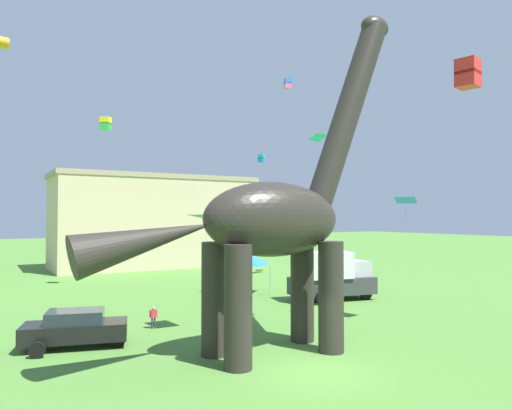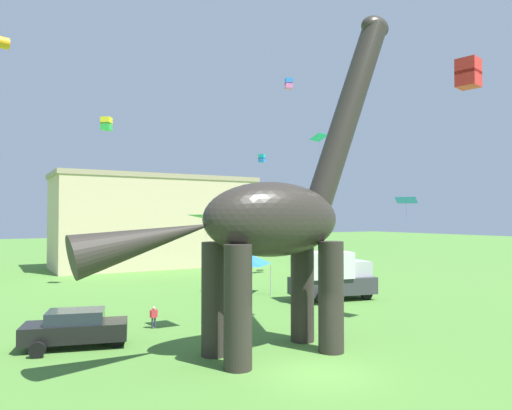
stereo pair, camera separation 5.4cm
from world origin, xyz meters
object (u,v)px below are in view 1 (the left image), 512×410
object	(u,v)px
kite_apex	(406,200)
kite_mid_center	(288,84)
kite_trailing	(318,137)
kite_mid_right	(261,158)
dinosaur_sculpture	(272,219)
person_strolling_adult	(153,315)
kite_high_left	(468,73)
festival_canopy_tent	(244,258)
parked_box_truck	(331,275)
kite_near_low	(290,204)
person_far_spectator	(218,300)
kite_far_right	(206,217)
parked_sedan_left	(75,328)
kite_far_left	(106,124)

from	to	relation	value
kite_apex	kite_mid_center	bearing A→B (deg)	95.62
kite_mid_center	kite_trailing	xyz separation A→B (m)	(3.09, -0.34, -4.58)
kite_apex	kite_mid_right	distance (m)	10.11
dinosaur_sculpture	kite_trailing	world-z (taller)	dinosaur_sculpture
person_strolling_adult	kite_mid_center	world-z (taller)	kite_mid_center
dinosaur_sculpture	kite_high_left	bearing A→B (deg)	13.18
festival_canopy_tent	kite_apex	bearing A→B (deg)	-40.90
kite_mid_right	kite_high_left	bearing A→B (deg)	-72.75
person_strolling_adult	kite_mid_center	bearing A→B (deg)	75.84
dinosaur_sculpture	kite_high_left	distance (m)	12.58
parked_box_truck	kite_near_low	world-z (taller)	kite_near_low
person_strolling_adult	kite_trailing	distance (m)	25.31
person_far_spectator	kite_trailing	world-z (taller)	kite_trailing
kite_mid_right	kite_far_right	bearing A→B (deg)	-136.86
kite_mid_right	parked_sedan_left	bearing A→B (deg)	-154.38
parked_sedan_left	kite_apex	bearing A→B (deg)	19.03
kite_mid_center	kite_far_right	xyz separation A→B (m)	(-14.16, -13.75, -11.84)
kite_mid_center	kite_trailing	bearing A→B (deg)	-6.27
person_strolling_adult	kite_mid_center	xyz separation A→B (m)	(16.04, 11.69, 16.66)
kite_mid_center	kite_far_left	world-z (taller)	kite_mid_center
kite_high_left	kite_apex	bearing A→B (deg)	61.25
parked_box_truck	person_far_spectator	bearing A→B (deg)	-161.63
kite_mid_center	kite_far_right	size ratio (longest dim) A/B	0.46
person_far_spectator	kite_trailing	distance (m)	21.91
festival_canopy_tent	kite_apex	size ratio (longest dim) A/B	1.78
parked_sedan_left	person_strolling_adult	distance (m)	4.22
parked_sedan_left	kite_trailing	world-z (taller)	kite_trailing
kite_apex	kite_far_right	world-z (taller)	kite_apex
parked_sedan_left	kite_apex	world-z (taller)	kite_apex
dinosaur_sculpture	kite_mid_center	world-z (taller)	kite_mid_center
person_strolling_adult	kite_near_low	xyz separation A→B (m)	(19.04, 15.85, 6.08)
parked_sedan_left	person_far_spectator	size ratio (longest dim) A/B	2.92
kite_trailing	kite_far_left	bearing A→B (deg)	172.30
kite_apex	kite_mid_right	size ratio (longest dim) A/B	3.23
kite_mid_right	dinosaur_sculpture	bearing A→B (deg)	-119.22
kite_apex	festival_canopy_tent	bearing A→B (deg)	139.10
person_strolling_adult	kite_near_low	bearing A→B (deg)	79.53
dinosaur_sculpture	kite_near_low	world-z (taller)	dinosaur_sculpture
kite_near_low	parked_box_truck	bearing A→B (deg)	-114.46
parked_box_truck	kite_mid_right	xyz separation A→B (m)	(-3.65, 2.82, 7.81)
dinosaur_sculpture	kite_near_low	xyz separation A→B (m)	(16.32, 22.46, 1.34)
kite_high_left	kite_mid_right	distance (m)	13.80
parked_box_truck	kite_mid_center	bearing A→B (deg)	83.31
kite_high_left	kite_far_right	xyz separation A→B (m)	(-11.09, 6.20, -7.01)
parked_sedan_left	kite_trailing	size ratio (longest dim) A/B	2.14
kite_high_left	parked_sedan_left	bearing A→B (deg)	158.41
kite_apex	kite_trailing	size ratio (longest dim) A/B	0.84
person_far_spectator	kite_apex	xyz separation A→B (m)	(13.30, -1.33, 5.67)
festival_canopy_tent	kite_mid_right	size ratio (longest dim) A/B	5.73
person_far_spectator	festival_canopy_tent	xyz separation A→B (m)	(4.91, 5.93, 1.61)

